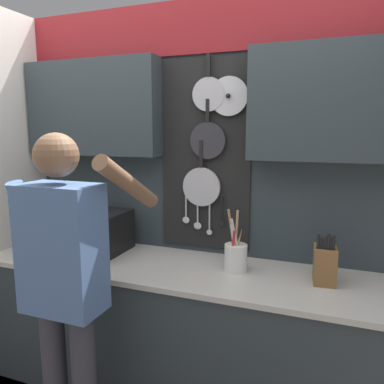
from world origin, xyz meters
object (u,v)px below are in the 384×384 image
Objects in this scene: microwave at (86,231)px; person at (65,274)px; knife_block at (325,264)px; utensil_crock at (236,256)px.

person reaches higher than microwave.
microwave is 0.69m from person.
microwave is 1.89× the size of knife_block.
microwave is 1.02m from utensil_crock.
knife_block is 0.16× the size of person.
knife_block reaches higher than microwave.
person is at bearing -152.46° from knife_block.
utensil_crock is (-0.48, 0.00, -0.01)m from knife_block.
utensil_crock is at bearing 179.91° from knife_block.
knife_block is 0.48m from utensil_crock.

